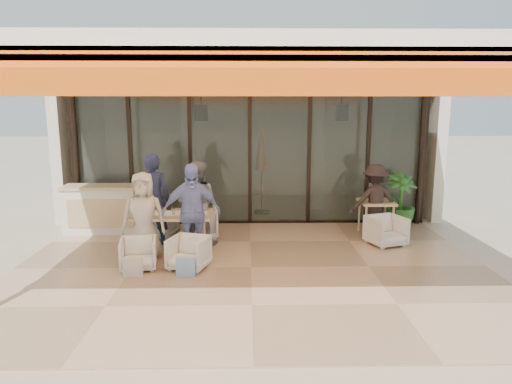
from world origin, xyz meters
TOP-DOWN VIEW (x-y plane):
  - ground at (0.00, 0.00)m, footprint 70.00×70.00m
  - terrace_floor at (0.00, 0.00)m, footprint 8.00×6.00m
  - terrace_structure at (0.00, -0.26)m, footprint 8.00×6.00m
  - glass_storefront at (0.00, 3.00)m, footprint 8.08×0.10m
  - interior_block at (0.01, 5.31)m, footprint 9.05×3.62m
  - host_counter at (-3.07, 2.30)m, footprint 1.85×0.65m
  - dining_table at (-1.48, 0.95)m, footprint 1.50×0.90m
  - chair_far_left at (-1.89, 1.89)m, footprint 0.76×0.73m
  - chair_far_right at (-1.05, 1.89)m, footprint 0.79×0.75m
  - chair_near_left at (-1.89, -0.01)m, footprint 0.66×0.63m
  - chair_near_right at (-1.05, -0.01)m, footprint 0.75×0.72m
  - diner_navy at (-1.89, 1.39)m, footprint 0.72×0.53m
  - diner_grey at (-1.05, 1.39)m, footprint 0.89×0.73m
  - diner_cream at (-1.89, 0.49)m, footprint 0.78×0.51m
  - diner_periwinkle at (-1.05, 0.49)m, footprint 1.07×0.58m
  - tote_bag_cream at (-1.89, -0.41)m, footprint 0.30×0.10m
  - tote_bag_blue at (-1.05, -0.41)m, footprint 0.30×0.10m
  - side_table at (2.66, 1.99)m, footprint 0.70×0.70m
  - side_chair at (2.66, 1.24)m, footprint 0.81×0.79m
  - standing_woman at (2.59, 1.88)m, footprint 1.05×0.68m
  - potted_palm at (3.28, 2.39)m, footprint 0.84×0.84m

SIDE VIEW (x-z plane):
  - ground at x=0.00m, z-range 0.00..0.00m
  - terrace_floor at x=0.00m, z-range 0.00..0.01m
  - tote_bag_cream at x=-1.89m, z-range 0.00..0.34m
  - tote_bag_blue at x=-1.05m, z-range 0.00..0.34m
  - chair_near_left at x=-1.89m, z-range 0.00..0.60m
  - chair_near_right at x=-1.05m, z-range 0.00..0.62m
  - chair_far_left at x=-1.89m, z-range 0.00..0.66m
  - side_chair at x=2.66m, z-range 0.00..0.66m
  - chair_far_right at x=-1.05m, z-range 0.00..0.71m
  - host_counter at x=-3.07m, z-range 0.01..1.05m
  - potted_palm at x=3.28m, z-range 0.00..1.27m
  - side_table at x=2.66m, z-range 0.27..1.01m
  - dining_table at x=-1.48m, z-range 0.22..1.15m
  - standing_woman at x=2.59m, z-range 0.00..1.54m
  - diner_cream at x=-1.89m, z-range 0.00..1.59m
  - diner_grey at x=-1.05m, z-range 0.00..1.67m
  - diner_periwinkle at x=-1.05m, z-range 0.00..1.74m
  - diner_navy at x=-1.89m, z-range 0.00..1.83m
  - glass_storefront at x=0.00m, z-range 0.00..3.20m
  - interior_block at x=0.01m, z-range 0.47..3.99m
  - terrace_structure at x=0.00m, z-range 1.55..4.95m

